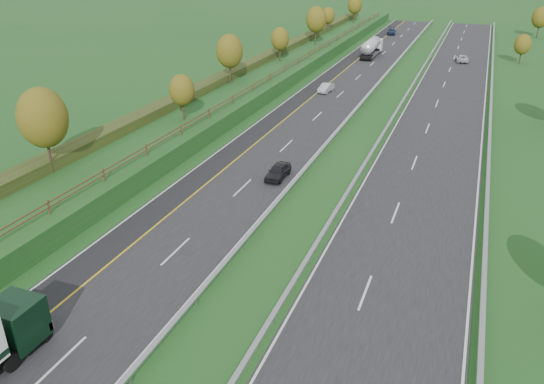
{
  "coord_description": "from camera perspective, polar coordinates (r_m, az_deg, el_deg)",
  "views": [
    {
      "loc": [
        19.78,
        -5.44,
        20.37
      ],
      "look_at": [
        5.81,
        30.78,
        2.2
      ],
      "focal_mm": 35.0,
      "sensor_mm": 36.0,
      "label": 1
    }
  ],
  "objects": [
    {
      "name": "trees_left",
      "position": [
        71.42,
        -6.54,
        13.62
      ],
      "size": [
        6.64,
        164.3,
        7.66
      ],
      "color": "#2D2116",
      "rests_on": "embankment_left"
    },
    {
      "name": "embankment_left",
      "position": [
        75.71,
        -5.41,
        10.15
      ],
      "size": [
        12.0,
        200.0,
        2.0
      ],
      "primitive_type": "cube",
      "color": "#1A4B1B",
      "rests_on": "ground"
    },
    {
      "name": "road_tanker",
      "position": [
        111.23,
        10.68,
        15.09
      ],
      "size": [
        2.4,
        11.22,
        3.46
      ],
      "color": "silver",
      "rests_on": "near_carriageway"
    },
    {
      "name": "car_silver_mid",
      "position": [
        82.23,
        5.82,
        11.1
      ],
      "size": [
        1.77,
        4.03,
        1.29
      ],
      "primitive_type": "imported",
      "rotation": [
        0.0,
        0.0,
        -0.11
      ],
      "color": "#ADADB2",
      "rests_on": "near_carriageway"
    },
    {
      "name": "near_carriageway",
      "position": [
        71.33,
        4.15,
        8.44
      ],
      "size": [
        10.5,
        200.0,
        0.04
      ],
      "primitive_type": "cube",
      "color": "black",
      "rests_on": "ground"
    },
    {
      "name": "car_dark_near",
      "position": [
        50.6,
        0.65,
        2.23
      ],
      "size": [
        1.64,
        4.02,
        1.36
      ],
      "primitive_type": "imported",
      "rotation": [
        0.0,
        0.0,
        -0.01
      ],
      "color": "black",
      "rests_on": "near_carriageway"
    },
    {
      "name": "median_barrier_far",
      "position": [
        68.94,
        12.84,
        7.8
      ],
      "size": [
        0.32,
        200.0,
        0.71
      ],
      "color": "#94979D",
      "rests_on": "ground"
    },
    {
      "name": "hard_shoulder",
      "position": [
        72.46,
        1.29,
        8.77
      ],
      "size": [
        3.0,
        200.0,
        0.04
      ],
      "primitive_type": "cube",
      "color": "black",
      "rests_on": "ground"
    },
    {
      "name": "hedge_left",
      "position": [
        76.22,
        -6.83,
        11.39
      ],
      "size": [
        2.2,
        180.0,
        1.1
      ],
      "primitive_type": "cube",
      "color": "#243314",
      "rests_on": "embankment_left"
    },
    {
      "name": "fence_left",
      "position": [
        73.07,
        -2.38,
        11.09
      ],
      "size": [
        0.12,
        189.06,
        1.2
      ],
      "color": "#422B19",
      "rests_on": "embankment_left"
    },
    {
      "name": "car_small_far",
      "position": [
        140.78,
        12.74,
        16.49
      ],
      "size": [
        2.54,
        5.08,
        1.42
      ],
      "primitive_type": "imported",
      "rotation": [
        0.0,
        0.0,
        0.12
      ],
      "color": "#162545",
      "rests_on": "near_carriageway"
    },
    {
      "name": "far_carriageway",
      "position": [
        68.61,
        17.51,
        6.65
      ],
      "size": [
        10.5,
        200.0,
        0.04
      ],
      "primitive_type": "cube",
      "color": "black",
      "rests_on": "ground"
    },
    {
      "name": "lane_markings",
      "position": [
        69.7,
        9.19,
        7.81
      ],
      "size": [
        26.75,
        200.0,
        0.01
      ],
      "color": "silver",
      "rests_on": "near_carriageway"
    },
    {
      "name": "median_barrier_near",
      "position": [
        69.79,
        8.68,
        8.35
      ],
      "size": [
        0.32,
        200.0,
        0.71
      ],
      "color": "#94979D",
      "rests_on": "ground"
    },
    {
      "name": "outer_barrier_far",
      "position": [
        68.4,
        22.41,
        6.38
      ],
      "size": [
        0.32,
        200.0,
        0.71
      ],
      "color": "#94979D",
      "rests_on": "ground"
    },
    {
      "name": "ground",
      "position": [
        64.86,
        9.62,
        6.42
      ],
      "size": [
        400.0,
        400.0,
        0.0
      ],
      "primitive_type": "plane",
      "color": "#1A4B1B",
      "rests_on": "ground"
    },
    {
      "name": "car_oncoming",
      "position": [
        110.25,
        19.77,
        13.37
      ],
      "size": [
        2.58,
        4.8,
        1.28
      ],
      "primitive_type": "imported",
      "rotation": [
        0.0,
        0.0,
        3.24
      ],
      "color": "silver",
      "rests_on": "far_carriageway"
    }
  ]
}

